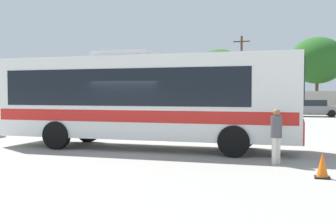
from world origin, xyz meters
TOP-DOWN VIEW (x-y plane):
  - ground_plane at (0.00, 10.00)m, footprint 300.00×300.00m
  - perimeter_wall at (0.00, 29.49)m, footprint 80.00×0.30m
  - coach_bus_white_red at (0.24, 0.35)m, footprint 11.30×2.81m
  - attendant_by_bus_door at (5.25, -1.86)m, footprint 0.46×0.46m
  - parked_car_leftmost_grey at (-12.24, 24.99)m, footprint 4.38×2.23m
  - parked_car_second_grey at (-5.32, 25.90)m, footprint 4.54×2.14m
  - parked_car_third_red at (0.26, 25.85)m, footprint 4.43×2.04m
  - parked_car_rightmost_grey at (6.99, 25.47)m, footprint 4.49×2.11m
  - utility_pole_near at (-0.35, 31.47)m, footprint 1.80×0.24m
  - roadside_tree_left at (-14.29, 31.68)m, footprint 3.62×3.62m
  - roadside_tree_midleft at (-3.00, 32.69)m, footprint 5.82×5.82m
  - roadside_tree_midright at (7.44, 32.25)m, footprint 5.74×5.74m
  - traffic_cone_on_apron at (6.44, -3.55)m, footprint 0.36×0.36m

SIDE VIEW (x-z plane):
  - ground_plane at x=0.00m, z-range 0.00..0.00m
  - traffic_cone_on_apron at x=6.44m, z-range -0.01..0.63m
  - parked_car_leftmost_grey at x=-12.24m, z-range 0.05..1.47m
  - parked_car_second_grey at x=-5.32m, z-range 0.05..1.48m
  - parked_car_third_red at x=0.26m, z-range 0.04..1.54m
  - parked_car_rightmost_grey at x=6.99m, z-range 0.04..1.55m
  - attendant_by_bus_door at x=5.25m, z-range 0.11..1.73m
  - perimeter_wall at x=0.00m, z-range 0.00..2.33m
  - coach_bus_white_red at x=0.24m, z-range 0.12..3.78m
  - roadside_tree_left at x=-14.29m, z-range 1.01..6.14m
  - utility_pole_near at x=-0.35m, z-range 0.18..8.51m
  - roadside_tree_midleft at x=-3.00m, z-range 1.07..8.15m
  - roadside_tree_midright at x=7.44m, z-range 1.55..9.54m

